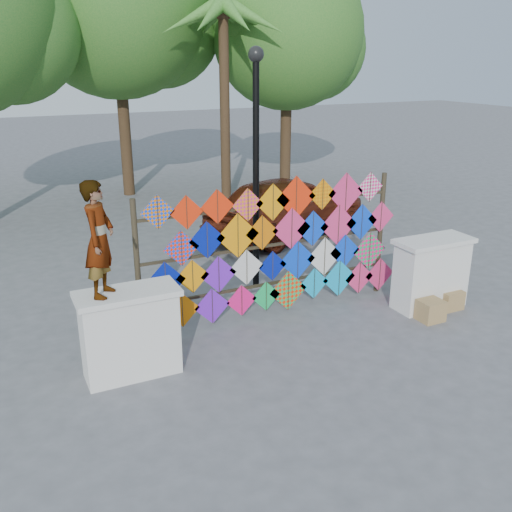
% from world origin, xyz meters
% --- Properties ---
extents(ground, '(80.00, 80.00, 0.00)m').
position_xyz_m(ground, '(0.00, 0.00, 0.00)').
color(ground, slate).
rests_on(ground, ground).
extents(parapet_left, '(1.40, 0.65, 1.28)m').
position_xyz_m(parapet_left, '(-2.70, -0.20, 0.65)').
color(parapet_left, silver).
rests_on(parapet_left, ground).
extents(parapet_right, '(1.40, 0.65, 1.28)m').
position_xyz_m(parapet_right, '(2.70, -0.20, 0.65)').
color(parapet_right, silver).
rests_on(parapet_right, ground).
extents(kite_rack, '(4.88, 0.24, 2.42)m').
position_xyz_m(kite_rack, '(0.15, 0.72, 1.21)').
color(kite_rack, '#31291B').
rests_on(kite_rack, ground).
extents(tree_mid, '(6.30, 5.60, 8.61)m').
position_xyz_m(tree_mid, '(0.11, 11.03, 5.77)').
color(tree_mid, '#4C3A20').
rests_on(tree_mid, ground).
extents(tree_east, '(5.40, 4.80, 7.42)m').
position_xyz_m(tree_east, '(5.09, 9.53, 4.99)').
color(tree_east, '#4C3A20').
rests_on(tree_east, ground).
extents(palm_tree, '(3.62, 3.62, 5.83)m').
position_xyz_m(palm_tree, '(2.20, 8.00, 4.95)').
color(palm_tree, '#4C3A20').
rests_on(palm_tree, ground).
extents(vendor_woman, '(0.61, 0.68, 1.55)m').
position_xyz_m(vendor_woman, '(-3.00, -0.20, 2.06)').
color(vendor_woman, '#99999E').
rests_on(vendor_woman, parapet_left).
extents(sedan, '(4.84, 3.08, 1.53)m').
position_xyz_m(sedan, '(2.50, 4.73, 0.77)').
color(sedan, '#5B1F0F').
rests_on(sedan, ground).
extents(lamppost, '(0.28, 0.28, 4.46)m').
position_xyz_m(lamppost, '(0.30, 2.00, 2.69)').
color(lamppost, black).
rests_on(lamppost, ground).
extents(cardboard_box_near, '(0.41, 0.36, 0.36)m').
position_xyz_m(cardboard_box_near, '(2.33, -0.67, 0.18)').
color(cardboard_box_near, tan).
rests_on(cardboard_box_near, ground).
extents(cardboard_box_far, '(0.40, 0.37, 0.34)m').
position_xyz_m(cardboard_box_far, '(2.98, -0.43, 0.17)').
color(cardboard_box_far, tan).
rests_on(cardboard_box_far, ground).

